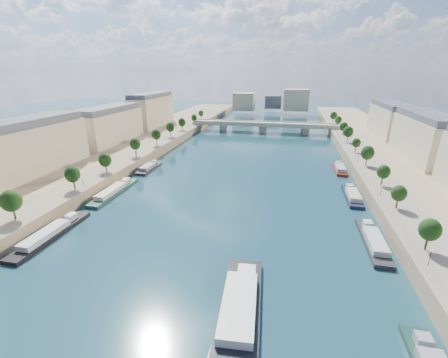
% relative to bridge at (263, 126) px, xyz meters
% --- Properties ---
extents(ground, '(700.00, 700.00, 0.00)m').
position_rel_bridge_xyz_m(ground, '(0.00, -115.83, -5.08)').
color(ground, '#0D3339').
rests_on(ground, ground).
extents(quay_left, '(44.00, 520.00, 5.00)m').
position_rel_bridge_xyz_m(quay_left, '(-72.00, -115.83, -2.58)').
color(quay_left, '#9E8460').
rests_on(quay_left, ground).
extents(quay_right, '(44.00, 520.00, 5.00)m').
position_rel_bridge_xyz_m(quay_right, '(72.00, -115.83, -2.58)').
color(quay_right, '#9E8460').
rests_on(quay_right, ground).
extents(pave_left, '(14.00, 520.00, 0.10)m').
position_rel_bridge_xyz_m(pave_left, '(-57.00, -115.83, -0.03)').
color(pave_left, gray).
rests_on(pave_left, quay_left).
extents(pave_right, '(14.00, 520.00, 0.10)m').
position_rel_bridge_xyz_m(pave_right, '(57.00, -115.83, -0.03)').
color(pave_right, gray).
rests_on(pave_right, quay_right).
extents(trees_left, '(4.80, 268.80, 8.26)m').
position_rel_bridge_xyz_m(trees_left, '(-55.00, -113.83, 5.39)').
color(trees_left, '#382B1E').
rests_on(trees_left, ground).
extents(trees_right, '(4.80, 268.80, 8.26)m').
position_rel_bridge_xyz_m(trees_right, '(55.00, -105.83, 5.39)').
color(trees_right, '#382B1E').
rests_on(trees_right, ground).
extents(lamps_left, '(0.36, 200.36, 4.28)m').
position_rel_bridge_xyz_m(lamps_left, '(-52.50, -125.83, 2.70)').
color(lamps_left, black).
rests_on(lamps_left, ground).
extents(lamps_right, '(0.36, 200.36, 4.28)m').
position_rel_bridge_xyz_m(lamps_right, '(52.50, -110.83, 2.70)').
color(lamps_right, black).
rests_on(lamps_right, ground).
extents(buildings_left, '(16.00, 226.00, 23.20)m').
position_rel_bridge_xyz_m(buildings_left, '(-85.00, -103.83, 11.37)').
color(buildings_left, '#B9AF8E').
rests_on(buildings_left, ground).
extents(skyline, '(79.00, 42.00, 22.00)m').
position_rel_bridge_xyz_m(skyline, '(3.19, 103.70, 9.57)').
color(skyline, '#B9AF8E').
rests_on(skyline, ground).
extents(bridge, '(112.00, 12.00, 8.15)m').
position_rel_bridge_xyz_m(bridge, '(0.00, 0.00, 0.00)').
color(bridge, '#C1B79E').
rests_on(bridge, ground).
extents(tour_barge, '(10.26, 28.80, 3.83)m').
position_rel_bridge_xyz_m(tour_barge, '(13.07, -186.79, -4.01)').
color(tour_barge, black).
rests_on(tour_barge, ground).
extents(moored_barges_left, '(5.00, 151.11, 3.60)m').
position_rel_bridge_xyz_m(moored_barges_left, '(-45.50, -170.90, -4.24)').
color(moored_barges_left, '#191F38').
rests_on(moored_barges_left, ground).
extents(moored_barges_right, '(5.00, 164.35, 3.60)m').
position_rel_bridge_xyz_m(moored_barges_right, '(45.50, -161.92, -4.24)').
color(moored_barges_right, black).
rests_on(moored_barges_right, ground).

